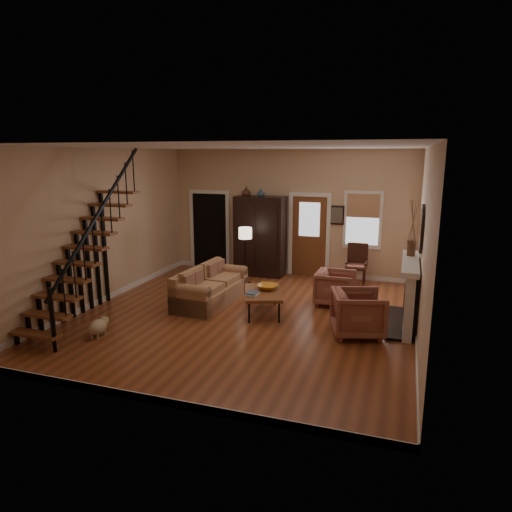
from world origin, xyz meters
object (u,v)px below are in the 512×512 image
(sofa, at_px, (211,286))
(armchair_left, at_px, (358,313))
(armchair_right, at_px, (335,288))
(side_chair, at_px, (356,265))
(armoire, at_px, (260,236))
(coffee_table, at_px, (263,302))
(floor_lamp, at_px, (245,256))

(sofa, distance_m, armchair_left, 3.32)
(armchair_right, xyz_separation_m, side_chair, (0.25, 1.66, 0.14))
(armoire, relative_size, sofa, 1.04)
(sofa, height_order, armchair_left, armchair_left)
(sofa, distance_m, coffee_table, 1.31)
(floor_lamp, relative_size, side_chair, 1.39)
(armchair_left, relative_size, side_chair, 0.87)
(floor_lamp, bearing_deg, coffee_table, -61.20)
(armchair_left, distance_m, floor_lamp, 3.92)
(armoire, height_order, sofa, armoire)
(armchair_left, xyz_separation_m, floor_lamp, (-3.02, 2.49, 0.31))
(coffee_table, xyz_separation_m, armchair_left, (1.95, -0.54, 0.17))
(armoire, xyz_separation_m, coffee_table, (1.00, -2.91, -0.81))
(armoire, bearing_deg, sofa, -95.84)
(armoire, bearing_deg, coffee_table, -71.04)
(armoire, relative_size, armchair_left, 2.36)
(coffee_table, bearing_deg, floor_lamp, 118.80)
(armchair_right, bearing_deg, sofa, 108.26)
(armchair_right, height_order, side_chair, side_chair)
(floor_lamp, xyz_separation_m, side_chair, (2.62, 0.76, -0.20))
(armoire, bearing_deg, floor_lamp, -94.30)
(coffee_table, bearing_deg, armchair_right, 38.75)
(armchair_left, height_order, floor_lamp, floor_lamp)
(sofa, xyz_separation_m, side_chair, (2.82, 2.44, 0.13))
(floor_lamp, bearing_deg, side_chair, 16.15)
(coffee_table, relative_size, armchair_right, 1.52)
(armchair_left, bearing_deg, coffee_table, 57.90)
(sofa, bearing_deg, armchair_left, -10.46)
(floor_lamp, distance_m, side_chair, 2.74)
(sofa, relative_size, floor_lamp, 1.43)
(armoire, xyz_separation_m, sofa, (-0.27, -2.64, -0.67))
(armchair_right, bearing_deg, armoire, 52.50)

